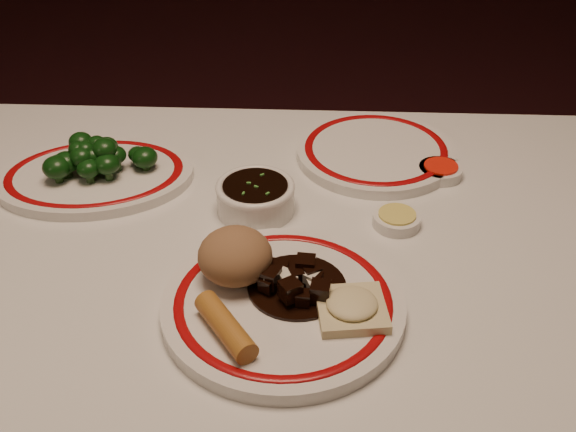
{
  "coord_description": "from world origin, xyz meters",
  "views": [
    {
      "loc": [
        0.08,
        -0.67,
        1.32
      ],
      "look_at": [
        0.04,
        0.06,
        0.8
      ],
      "focal_mm": 45.0,
      "sensor_mm": 36.0,
      "label": 1
    }
  ],
  "objects_px": {
    "main_plate": "(283,305)",
    "broccoli_plate": "(95,176)",
    "spring_roll": "(226,326)",
    "rice_mound": "(235,256)",
    "stirfry_heap": "(296,282)",
    "fried_wonton": "(352,307)",
    "broccoli_pile": "(92,157)",
    "dining_table": "(252,333)",
    "soy_bowl": "(256,198)"
  },
  "relations": [
    {
      "from": "stirfry_heap",
      "to": "soy_bowl",
      "type": "bearing_deg",
      "value": 108.5
    },
    {
      "from": "fried_wonton",
      "to": "stirfry_heap",
      "type": "relative_size",
      "value": 0.74
    },
    {
      "from": "spring_roll",
      "to": "broccoli_plate",
      "type": "relative_size",
      "value": 0.31
    },
    {
      "from": "stirfry_heap",
      "to": "soy_bowl",
      "type": "relative_size",
      "value": 1.08
    },
    {
      "from": "fried_wonton",
      "to": "soy_bowl",
      "type": "distance_m",
      "value": 0.25
    },
    {
      "from": "main_plate",
      "to": "soy_bowl",
      "type": "height_order",
      "value": "soy_bowl"
    },
    {
      "from": "spring_roll",
      "to": "broccoli_plate",
      "type": "height_order",
      "value": "spring_roll"
    },
    {
      "from": "dining_table",
      "to": "stirfry_heap",
      "type": "xyz_separation_m",
      "value": [
        0.06,
        -0.04,
        0.12
      ]
    },
    {
      "from": "broccoli_plate",
      "to": "soy_bowl",
      "type": "height_order",
      "value": "soy_bowl"
    },
    {
      "from": "spring_roll",
      "to": "soy_bowl",
      "type": "bearing_deg",
      "value": 53.52
    },
    {
      "from": "main_plate",
      "to": "spring_roll",
      "type": "relative_size",
      "value": 3.7
    },
    {
      "from": "rice_mound",
      "to": "broccoli_pile",
      "type": "distance_m",
      "value": 0.32
    },
    {
      "from": "dining_table",
      "to": "rice_mound",
      "type": "distance_m",
      "value": 0.14
    },
    {
      "from": "rice_mound",
      "to": "main_plate",
      "type": "bearing_deg",
      "value": -33.89
    },
    {
      "from": "spring_roll",
      "to": "stirfry_heap",
      "type": "distance_m",
      "value": 0.1
    },
    {
      "from": "broccoli_plate",
      "to": "fried_wonton",
      "type": "bearing_deg",
      "value": -38.07
    },
    {
      "from": "broccoli_plate",
      "to": "rice_mound",
      "type": "bearing_deg",
      "value": -44.77
    },
    {
      "from": "fried_wonton",
      "to": "soy_bowl",
      "type": "relative_size",
      "value": 0.8
    },
    {
      "from": "rice_mound",
      "to": "stirfry_heap",
      "type": "bearing_deg",
      "value": -16.01
    },
    {
      "from": "spring_roll",
      "to": "fried_wonton",
      "type": "relative_size",
      "value": 1.15
    },
    {
      "from": "dining_table",
      "to": "fried_wonton",
      "type": "distance_m",
      "value": 0.19
    },
    {
      "from": "dining_table",
      "to": "broccoli_plate",
      "type": "height_order",
      "value": "broccoli_plate"
    },
    {
      "from": "stirfry_heap",
      "to": "broccoli_plate",
      "type": "relative_size",
      "value": 0.36
    },
    {
      "from": "broccoli_plate",
      "to": "broccoli_pile",
      "type": "relative_size",
      "value": 2.05
    },
    {
      "from": "main_plate",
      "to": "rice_mound",
      "type": "distance_m",
      "value": 0.08
    },
    {
      "from": "dining_table",
      "to": "stirfry_heap",
      "type": "bearing_deg",
      "value": -34.7
    },
    {
      "from": "main_plate",
      "to": "broccoli_plate",
      "type": "relative_size",
      "value": 1.13
    },
    {
      "from": "main_plate",
      "to": "stirfry_heap",
      "type": "bearing_deg",
      "value": 53.23
    },
    {
      "from": "broccoli_pile",
      "to": "spring_roll",
      "type": "bearing_deg",
      "value": -54.73
    },
    {
      "from": "broccoli_pile",
      "to": "soy_bowl",
      "type": "xyz_separation_m",
      "value": [
        0.24,
        -0.06,
        -0.02
      ]
    },
    {
      "from": "stirfry_heap",
      "to": "broccoli_plate",
      "type": "height_order",
      "value": "stirfry_heap"
    },
    {
      "from": "spring_roll",
      "to": "broccoli_pile",
      "type": "bearing_deg",
      "value": 90.99
    },
    {
      "from": "fried_wonton",
      "to": "broccoli_plate",
      "type": "xyz_separation_m",
      "value": [
        -0.36,
        0.29,
        -0.02
      ]
    },
    {
      "from": "dining_table",
      "to": "spring_roll",
      "type": "distance_m",
      "value": 0.17
    },
    {
      "from": "main_plate",
      "to": "spring_roll",
      "type": "xyz_separation_m",
      "value": [
        -0.06,
        -0.06,
        0.02
      ]
    },
    {
      "from": "main_plate",
      "to": "broccoli_plate",
      "type": "xyz_separation_m",
      "value": [
        -0.29,
        0.27,
        -0.0
      ]
    },
    {
      "from": "soy_bowl",
      "to": "rice_mound",
      "type": "bearing_deg",
      "value": -93.32
    },
    {
      "from": "rice_mound",
      "to": "fried_wonton",
      "type": "bearing_deg",
      "value": -22.99
    },
    {
      "from": "dining_table",
      "to": "main_plate",
      "type": "height_order",
      "value": "main_plate"
    },
    {
      "from": "fried_wonton",
      "to": "soy_bowl",
      "type": "xyz_separation_m",
      "value": [
        -0.12,
        0.22,
        -0.01
      ]
    },
    {
      "from": "rice_mound",
      "to": "broccoli_pile",
      "type": "bearing_deg",
      "value": 135.32
    },
    {
      "from": "fried_wonton",
      "to": "stirfry_heap",
      "type": "xyz_separation_m",
      "value": [
        -0.06,
        0.04,
        0.0
      ]
    },
    {
      "from": "dining_table",
      "to": "rice_mound",
      "type": "xyz_separation_m",
      "value": [
        -0.01,
        -0.02,
        0.14
      ]
    },
    {
      "from": "fried_wonton",
      "to": "stirfry_heap",
      "type": "bearing_deg",
      "value": 149.89
    },
    {
      "from": "soy_bowl",
      "to": "broccoli_plate",
      "type": "bearing_deg",
      "value": 164.85
    },
    {
      "from": "rice_mound",
      "to": "fried_wonton",
      "type": "relative_size",
      "value": 1.03
    },
    {
      "from": "main_plate",
      "to": "spring_roll",
      "type": "distance_m",
      "value": 0.08
    },
    {
      "from": "dining_table",
      "to": "fried_wonton",
      "type": "height_order",
      "value": "fried_wonton"
    },
    {
      "from": "broccoli_plate",
      "to": "main_plate",
      "type": "bearing_deg",
      "value": -42.86
    },
    {
      "from": "soy_bowl",
      "to": "broccoli_pile",
      "type": "bearing_deg",
      "value": 165.0
    }
  ]
}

